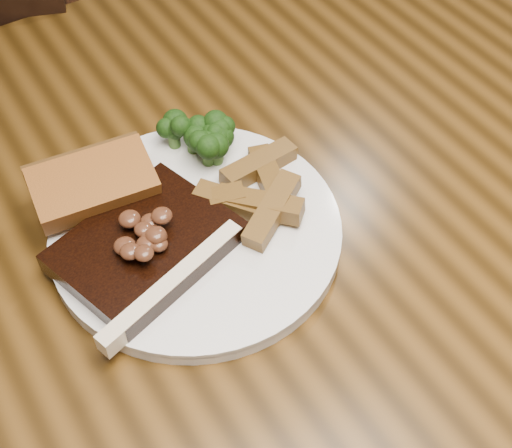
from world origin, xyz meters
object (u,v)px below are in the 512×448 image
(garlic_bread, at_px, (97,198))
(steak, at_px, (146,247))
(dining_table, at_px, (244,290))
(potato_wedges, at_px, (245,190))
(plate, at_px, (196,233))

(garlic_bread, bearing_deg, steak, -72.71)
(dining_table, relative_size, potato_wedges, 14.92)
(plate, xyz_separation_m, garlic_bread, (-0.07, 0.07, 0.02))
(dining_table, relative_size, steak, 10.50)
(dining_table, xyz_separation_m, garlic_bread, (-0.10, 0.10, 0.12))
(dining_table, relative_size, garlic_bread, 14.17)
(dining_table, distance_m, steak, 0.15)
(steak, bearing_deg, potato_wedges, -11.21)
(steak, bearing_deg, garlic_bread, 83.28)
(plate, xyz_separation_m, steak, (-0.05, -0.00, 0.02))
(garlic_bread, xyz_separation_m, potato_wedges, (0.13, -0.07, -0.00))
(dining_table, distance_m, garlic_bread, 0.18)
(steak, distance_m, garlic_bread, 0.08)
(plate, distance_m, garlic_bread, 0.10)
(steak, xyz_separation_m, garlic_bread, (-0.01, 0.08, 0.00))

